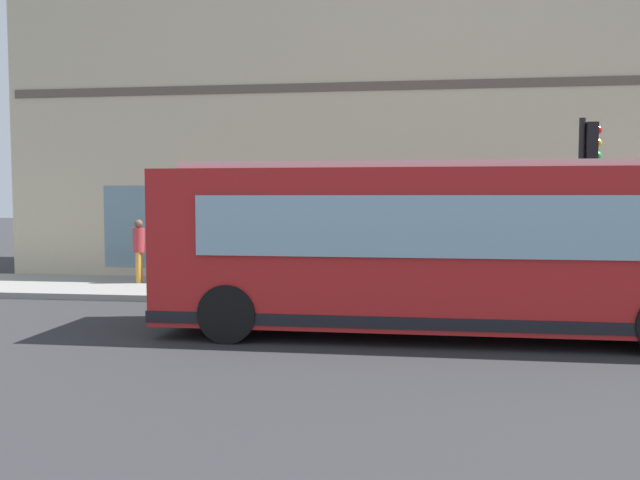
# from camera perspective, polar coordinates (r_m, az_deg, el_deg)

# --- Properties ---
(ground) EXTENTS (120.00, 120.00, 0.00)m
(ground) POSITION_cam_1_polar(r_m,az_deg,el_deg) (12.54, -2.35, -7.63)
(ground) COLOR #2D2D30
(sidewalk_curb) EXTENTS (3.68, 40.00, 0.15)m
(sidewalk_curb) POSITION_cam_1_polar(r_m,az_deg,el_deg) (16.85, 0.30, -4.43)
(sidewalk_curb) COLOR gray
(sidewalk_curb) RESTS_ON ground
(building_corner) EXTENTS (7.75, 19.35, 10.04)m
(building_corner) POSITION_cam_1_polar(r_m,az_deg,el_deg) (22.47, 2.21, 10.23)
(building_corner) COLOR beige
(building_corner) RESTS_ON ground
(city_bus_nearside) EXTENTS (2.65, 10.06, 3.07)m
(city_bus_nearside) POSITION_cam_1_polar(r_m,az_deg,el_deg) (11.91, 10.40, -0.74)
(city_bus_nearside) COLOR red
(city_bus_nearside) RESTS_ON ground
(traffic_light_near_corner) EXTENTS (0.32, 0.49, 4.07)m
(traffic_light_near_corner) POSITION_cam_1_polar(r_m,az_deg,el_deg) (15.85, 22.10, 5.33)
(traffic_light_near_corner) COLOR black
(traffic_light_near_corner) RESTS_ON sidewalk_curb
(pedestrian_near_hydrant) EXTENTS (0.32, 0.32, 1.71)m
(pedestrian_near_hydrant) POSITION_cam_1_polar(r_m,az_deg,el_deg) (18.47, -15.40, -0.54)
(pedestrian_near_hydrant) COLOR gold
(pedestrian_near_hydrant) RESTS_ON sidewalk_curb
(pedestrian_walking_along_curb) EXTENTS (0.32, 0.32, 1.79)m
(pedestrian_walking_along_curb) POSITION_cam_1_polar(r_m,az_deg,el_deg) (17.05, 7.64, -0.61)
(pedestrian_walking_along_curb) COLOR silver
(pedestrian_walking_along_curb) RESTS_ON sidewalk_curb
(pedestrian_by_light_pole) EXTENTS (0.32, 0.32, 1.63)m
(pedestrian_by_light_pole) POSITION_cam_1_polar(r_m,az_deg,el_deg) (17.45, 14.17, -0.93)
(pedestrian_by_light_pole) COLOR #99994C
(pedestrian_by_light_pole) RESTS_ON sidewalk_curb
(newspaper_vending_box) EXTENTS (0.44, 0.42, 0.90)m
(newspaper_vending_box) POSITION_cam_1_polar(r_m,az_deg,el_deg) (17.30, 2.10, -2.45)
(newspaper_vending_box) COLOR #197233
(newspaper_vending_box) RESTS_ON sidewalk_curb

